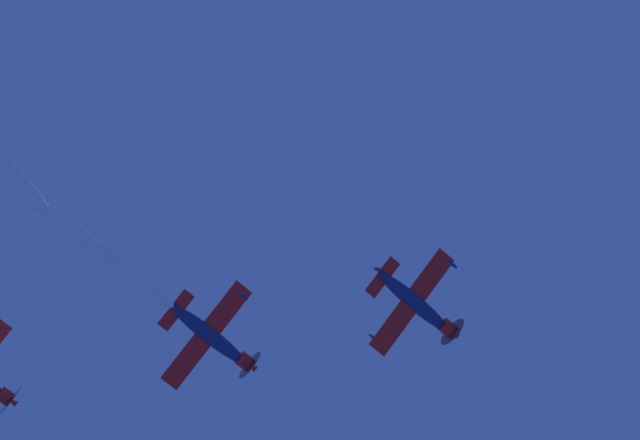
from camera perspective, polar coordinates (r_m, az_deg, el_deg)
airplane_lead at (r=80.70m, az=4.91°, el=-4.26°), size 7.84×8.32×3.61m
airplane_left_wingman at (r=80.19m, az=-5.45°, el=-5.91°), size 7.83×8.41×3.37m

